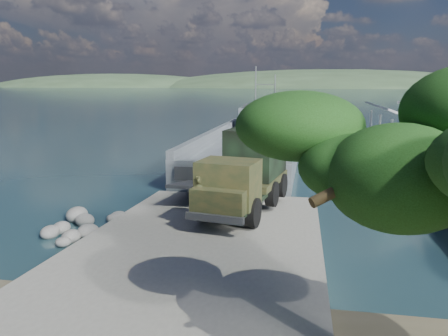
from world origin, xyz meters
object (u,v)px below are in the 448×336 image
Objects in this scene: soldier at (199,206)px; sailboat_far at (430,140)px; military_truck at (248,169)px; landing_craft at (254,151)px; sailboat_near at (442,147)px; pier at (414,151)px.

sailboat_far is (19.14, 35.41, -1.17)m from soldier.
landing_craft is at bearing 105.34° from military_truck.
sailboat_near is at bearing -84.79° from sailboat_far.
sailboat_near is at bearing 64.76° from pier.
soldier is (-0.09, -21.48, 0.75)m from landing_craft.
sailboat_far is at bearing 107.71° from sailboat_near.
sailboat_near is (5.69, 12.07, -1.27)m from pier.
sailboat_far reaches higher than military_truck.
sailboat_near reaches higher than pier.
soldier is (-13.45, -18.53, -0.08)m from pier.
sailboat_far reaches higher than soldier.
pier is 7.08× the size of sailboat_near.
soldier is at bearing -125.99° from pier.
landing_craft is 4.88× the size of sailboat_far.
soldier is at bearing -104.45° from military_truck.
sailboat_near is at bearing 67.01° from military_truck.
pier is at bearing 56.64° from soldier.
sailboat_near is (19.05, 9.12, -0.44)m from landing_craft.
soldier is at bearing -104.33° from sailboat_near.
sailboat_near reaches higher than soldier.
landing_craft is at bearing 167.56° from pier.
sailboat_far is (19.05, 13.94, -0.43)m from landing_craft.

